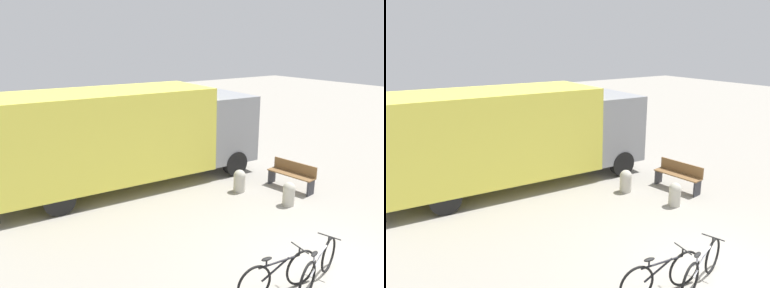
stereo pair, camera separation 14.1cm
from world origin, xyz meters
TOP-DOWN VIEW (x-y plane):
  - ground_plane at (0.00, 0.00)m, footprint 60.00×60.00m
  - delivery_truck at (-1.09, 6.55)m, footprint 8.18×2.88m
  - park_bench at (2.73, 3.41)m, footprint 0.60×1.50m
  - bicycle_near at (-1.28, 0.21)m, footprint 1.75×0.44m
  - bicycle_middle at (-0.49, -0.02)m, footprint 1.70×0.62m
  - bollard_near_bench at (1.72, 2.64)m, footprint 0.34×0.34m
  - bollard_far_bench at (1.25, 4.13)m, footprint 0.36×0.36m

SIDE VIEW (x-z plane):
  - ground_plane at x=0.00m, z-range 0.00..0.00m
  - bollard_near_bench at x=1.72m, z-range 0.02..0.68m
  - bollard_far_bench at x=1.25m, z-range 0.02..0.70m
  - bicycle_near at x=-1.28m, z-range -0.02..0.78m
  - bicycle_middle at x=-0.49m, z-range -0.02..0.78m
  - park_bench at x=2.73m, z-range 0.05..0.87m
  - delivery_truck at x=-1.09m, z-range 0.15..3.13m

